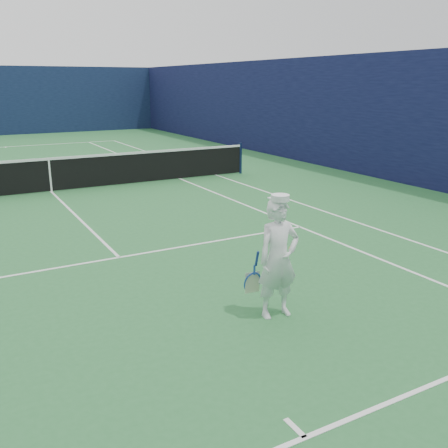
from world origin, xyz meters
TOP-DOWN VIEW (x-y plane):
  - ground at (0.00, 0.00)m, footprint 80.00×80.00m
  - court_markings at (0.00, 0.00)m, footprint 11.03×23.83m
  - windscreen_fence at (0.00, 0.00)m, footprint 20.12×36.12m
  - tennis_net at (0.00, 0.00)m, footprint 12.88×0.09m
  - tennis_player at (1.19, -9.71)m, footprint 0.76×0.50m

SIDE VIEW (x-z plane):
  - ground at x=0.00m, z-range 0.00..0.00m
  - court_markings at x=0.00m, z-range 0.00..0.01m
  - tennis_net at x=0.00m, z-range 0.02..1.09m
  - tennis_player at x=1.19m, z-range -0.02..1.68m
  - windscreen_fence at x=0.00m, z-range 0.00..4.00m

